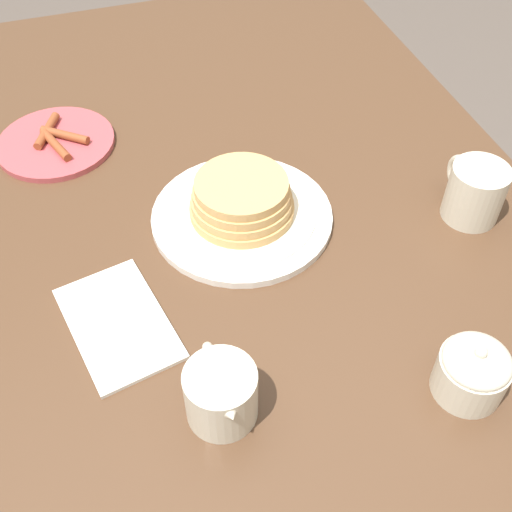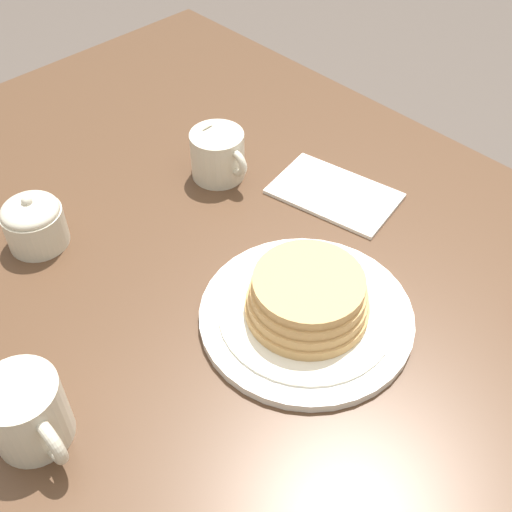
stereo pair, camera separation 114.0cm
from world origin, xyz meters
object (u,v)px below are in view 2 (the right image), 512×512
Objects in this scene: coffee_mug at (28,413)px; napkin at (334,194)px; pancake_plate at (304,307)px; creamer_pitcher at (217,154)px; sugar_bowl at (34,222)px.

napkin is (-0.04, 0.53, -0.04)m from coffee_mug.
napkin is (-0.13, 0.21, -0.02)m from pancake_plate.
creamer_pitcher is 0.58× the size of napkin.
coffee_mug and creamer_pitcher have the same top height.
creamer_pitcher is at bearing 78.18° from sugar_bowl.
sugar_bowl reaches higher than napkin.
pancake_plate is at bearing -57.63° from napkin.
coffee_mug is (-0.09, -0.32, 0.02)m from pancake_plate.
coffee_mug is 0.54m from napkin.
pancake_plate is 1.31× the size of napkin.
napkin is (0.16, 0.09, -0.04)m from creamer_pitcher.
sugar_bowl is at bearing -120.35° from napkin.
sugar_bowl is (-0.26, 0.16, -0.01)m from coffee_mug.
coffee_mug is at bearing -30.99° from sugar_bowl.
coffee_mug reaches higher than sugar_bowl.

